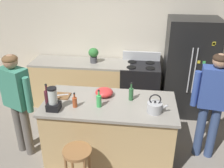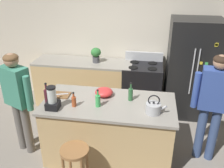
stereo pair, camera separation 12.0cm
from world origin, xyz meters
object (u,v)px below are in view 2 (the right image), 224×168
at_px(kitchen_island, 109,130).
at_px(bar_stool, 75,159).
at_px(mixing_bowl, 104,92).
at_px(cutting_board, 60,95).
at_px(person_by_island_left, 18,95).
at_px(bottle_olive_oil, 131,94).
at_px(person_by_sink_right, 213,100).
at_px(blender_appliance, 52,100).
at_px(bottle_cooking_sauce, 74,101).
at_px(stove_range, 142,87).
at_px(bottle_soda, 98,100).
at_px(potted_plant, 96,54).
at_px(chef_knife, 61,94).
at_px(tea_kettle, 153,108).
at_px(bottle_wine, 47,96).
at_px(refrigerator, 191,69).

distance_m(kitchen_island, bar_stool, 0.79).
distance_m(mixing_bowl, cutting_board, 0.67).
xyz_separation_m(person_by_island_left, bottle_olive_oil, (1.64, 0.20, 0.06)).
xyz_separation_m(person_by_sink_right, blender_appliance, (-2.17, -0.47, 0.07)).
bearing_deg(bottle_cooking_sauce, stove_range, 62.92).
xyz_separation_m(bottle_soda, cutting_board, (-0.63, 0.22, -0.08)).
bearing_deg(potted_plant, kitchen_island, -71.18).
height_order(stove_range, bottle_cooking_sauce, bottle_cooking_sauce).
xyz_separation_m(bottle_cooking_sauce, chef_knife, (-0.29, 0.26, -0.06)).
distance_m(bottle_olive_oil, chef_knife, 1.04).
bearing_deg(bottle_soda, tea_kettle, -3.72).
bearing_deg(cutting_board, bar_stool, -60.81).
bearing_deg(bottle_soda, stove_range, 71.83).
bearing_deg(bar_stool, bottle_olive_oil, 54.86).
bearing_deg(bottle_soda, bottle_wine, -177.12).
bearing_deg(cutting_board, mixing_bowl, 8.73).
height_order(bottle_soda, bottle_olive_oil, bottle_olive_oil).
bearing_deg(bottle_cooking_sauce, potted_plant, 92.49).
xyz_separation_m(stove_range, potted_plant, (-0.94, 0.03, 0.64)).
bearing_deg(bottle_olive_oil, person_by_sink_right, 3.66).
distance_m(potted_plant, blender_appliance, 1.84).
xyz_separation_m(potted_plant, bottle_cooking_sauce, (0.07, -1.72, -0.09)).
bearing_deg(mixing_bowl, person_by_island_left, -167.62).
height_order(stove_range, bottle_olive_oil, bottle_olive_oil).
distance_m(kitchen_island, cutting_board, 0.90).
relative_size(kitchen_island, cutting_board, 6.30).
bearing_deg(person_by_sink_right, bottle_soda, -168.60).
relative_size(kitchen_island, potted_plant, 6.30).
bearing_deg(cutting_board, bottle_cooking_sauce, -40.87).
relative_size(bar_stool, potted_plant, 2.27).
bearing_deg(stove_range, refrigerator, -1.56).
relative_size(bottle_olive_oil, cutting_board, 0.92).
height_order(bottle_soda, mixing_bowl, bottle_soda).
relative_size(refrigerator, person_by_island_left, 1.15).
xyz_separation_m(stove_range, person_by_island_left, (-1.76, -1.60, 0.50)).
distance_m(kitchen_island, bottle_soda, 0.59).
relative_size(kitchen_island, refrigerator, 1.00).
bearing_deg(person_by_sink_right, blender_appliance, -167.67).
distance_m(stove_range, bar_stool, 2.37).
bearing_deg(mixing_bowl, chef_knife, -171.00).
bearing_deg(chef_knife, bottle_cooking_sauce, -63.04).
height_order(blender_appliance, tea_kettle, blender_appliance).
bearing_deg(potted_plant, bar_stool, -84.28).
bearing_deg(kitchen_island, stove_range, 74.78).
bearing_deg(potted_plant, chef_knife, -98.23).
bearing_deg(kitchen_island, potted_plant, 108.82).
height_order(kitchen_island, mixing_bowl, mixing_bowl).
bearing_deg(chef_knife, refrigerator, 14.13).
bearing_deg(bottle_olive_oil, tea_kettle, -41.77).
bearing_deg(bottle_olive_oil, bottle_cooking_sauce, -158.67).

